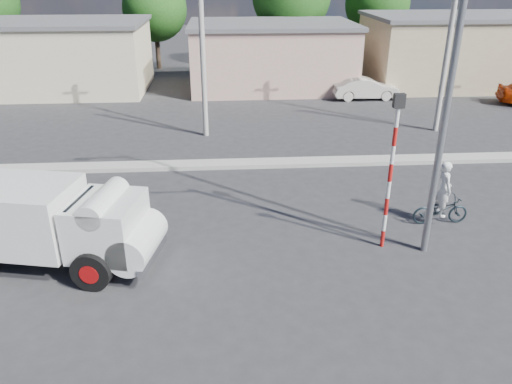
{
  "coord_description": "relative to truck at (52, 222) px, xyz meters",
  "views": [
    {
      "loc": [
        -1.19,
        -10.45,
        7.25
      ],
      "look_at": [
        -0.3,
        2.58,
        1.3
      ],
      "focal_mm": 35.0,
      "sensor_mm": 36.0,
      "label": 1
    }
  ],
  "objects": [
    {
      "name": "ground_plane",
      "position": [
        5.65,
        -1.19,
        -1.25
      ],
      "size": [
        120.0,
        120.0,
        0.0
      ],
      "primitive_type": "plane",
      "color": "#2B2B2D",
      "rests_on": "ground"
    },
    {
      "name": "car_cream",
      "position": [
        12.89,
        17.16,
        -0.61
      ],
      "size": [
        3.87,
        1.42,
        1.27
      ],
      "primitive_type": "imported",
      "rotation": [
        0.0,
        0.0,
        1.59
      ],
      "color": "beige",
      "rests_on": "ground"
    },
    {
      "name": "bicycle",
      "position": [
        11.01,
        1.56,
        -0.8
      ],
      "size": [
        1.71,
        0.63,
        0.89
      ],
      "primitive_type": "imported",
      "rotation": [
        0.0,
        0.0,
        1.59
      ],
      "color": "black",
      "rests_on": "ground"
    },
    {
      "name": "building_row",
      "position": [
        6.75,
        20.81,
        0.89
      ],
      "size": [
        37.8,
        7.3,
        4.44
      ],
      "color": "beige",
      "rests_on": "ground"
    },
    {
      "name": "streetlight",
      "position": [
        9.79,
        0.01,
        3.72
      ],
      "size": [
        2.34,
        0.22,
        9.0
      ],
      "color": "slate",
      "rests_on": "ground"
    },
    {
      "name": "traffic_pole",
      "position": [
        8.85,
        0.31,
        1.35
      ],
      "size": [
        0.28,
        0.18,
        4.36
      ],
      "color": "red",
      "rests_on": "ground"
    },
    {
      "name": "truck",
      "position": [
        0.0,
        0.0,
        0.0
      ],
      "size": [
        5.72,
        3.05,
        2.25
      ],
      "rotation": [
        0.0,
        0.0,
        -0.21
      ],
      "color": "black",
      "rests_on": "ground"
    },
    {
      "name": "median",
      "position": [
        5.65,
        6.81,
        -1.17
      ],
      "size": [
        40.0,
        0.8,
        0.16
      ],
      "primitive_type": "cube",
      "color": "#99968E",
      "rests_on": "ground"
    },
    {
      "name": "utility_poles",
      "position": [
        8.9,
        10.81,
        2.82
      ],
      "size": [
        35.4,
        0.24,
        8.0
      ],
      "color": "#99968E",
      "rests_on": "ground"
    },
    {
      "name": "tree_row",
      "position": [
        3.38,
        27.43,
        3.58
      ],
      "size": [
        34.13,
        7.32,
        8.1
      ],
      "color": "#38281E",
      "rests_on": "ground"
    },
    {
      "name": "cyclist",
      "position": [
        11.01,
        1.56,
        -0.38
      ],
      "size": [
        0.42,
        0.64,
        1.72
      ],
      "primitive_type": "imported",
      "rotation": [
        0.0,
        0.0,
        1.59
      ],
      "color": "white",
      "rests_on": "ground"
    }
  ]
}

